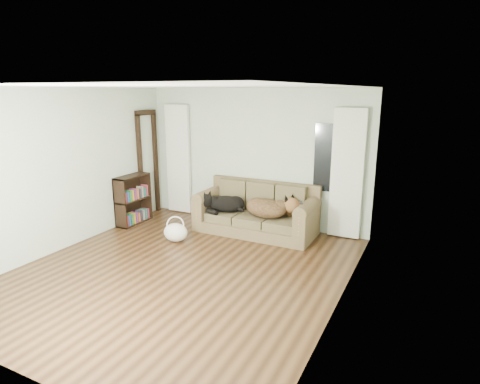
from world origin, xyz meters
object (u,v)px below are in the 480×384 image
at_px(dog_shepherd, 269,209).
at_px(bookshelf, 133,198).
at_px(dog_black_lab, 224,204).
at_px(tote_bag, 176,232).
at_px(sofa, 256,209).

xyz_separation_m(dog_shepherd, bookshelf, (-2.66, -0.54, 0.01)).
bearing_deg(bookshelf, dog_black_lab, 21.63).
distance_m(dog_black_lab, tote_bag, 1.09).
height_order(sofa, bookshelf, bookshelf).
distance_m(sofa, bookshelf, 2.44).
distance_m(tote_bag, bookshelf, 1.44).
height_order(dog_black_lab, dog_shepherd, dog_shepherd).
distance_m(dog_black_lab, dog_shepherd, 0.89).
distance_m(sofa, tote_bag, 1.50).
relative_size(dog_black_lab, bookshelf, 0.73).
bearing_deg(dog_shepherd, dog_black_lab, 10.31).
relative_size(sofa, dog_shepherd, 2.73).
xyz_separation_m(sofa, bookshelf, (-2.37, -0.57, 0.05)).
height_order(sofa, dog_black_lab, sofa).
distance_m(dog_shepherd, tote_bag, 1.70).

